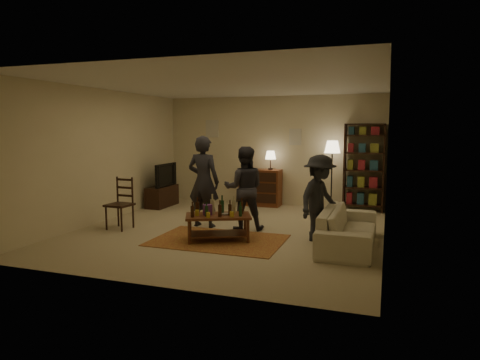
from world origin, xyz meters
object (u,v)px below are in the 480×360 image
at_px(dining_chair, 121,201).
at_px(sofa, 348,228).
at_px(tv_stand, 162,191).
at_px(person_right, 244,188).
at_px(bookshelf, 364,167).
at_px(dresser, 261,186).
at_px(person_by_sofa, 319,198).
at_px(person_left, 203,182).
at_px(coffee_table, 218,218).
at_px(floor_lamp, 332,152).

xyz_separation_m(dining_chair, sofa, (4.21, 0.12, -0.22)).
distance_m(tv_stand, person_right, 3.17).
distance_m(dining_chair, bookshelf, 5.41).
bearing_deg(tv_stand, bookshelf, 11.80).
distance_m(sofa, person_right, 2.10).
distance_m(dresser, person_by_sofa, 3.51).
bearing_deg(tv_stand, person_left, -41.94).
height_order(bookshelf, sofa, bookshelf).
bearing_deg(dresser, sofa, -52.46).
height_order(dining_chair, tv_stand, tv_stand).
relative_size(dresser, person_right, 0.86).
bearing_deg(coffee_table, floor_lamp, 66.73).
bearing_deg(person_by_sofa, tv_stand, 87.94).
height_order(tv_stand, person_by_sofa, person_by_sofa).
relative_size(coffee_table, dining_chair, 1.24).
relative_size(bookshelf, person_right, 1.28).
distance_m(coffee_table, bookshelf, 4.21).
height_order(coffee_table, sofa, coffee_table).
relative_size(dining_chair, person_right, 0.64).
height_order(dining_chair, person_left, person_left).
xyz_separation_m(tv_stand, dresser, (2.25, 0.91, 0.09)).
xyz_separation_m(dresser, person_left, (-0.40, -2.58, 0.41)).
distance_m(floor_lamp, person_by_sofa, 2.96).
height_order(dining_chair, floor_lamp, floor_lamp).
xyz_separation_m(dresser, person_by_sofa, (1.89, -2.95, 0.26)).
bearing_deg(dresser, dining_chair, -119.33).
bearing_deg(bookshelf, dresser, -178.43).
distance_m(tv_stand, sofa, 5.14).
distance_m(tv_stand, bookshelf, 4.84).
distance_m(dresser, bookshelf, 2.50).
bearing_deg(person_left, person_by_sofa, 174.34).
xyz_separation_m(sofa, person_left, (-2.79, 0.53, 0.58)).
bearing_deg(bookshelf, person_by_sofa, -100.26).
relative_size(coffee_table, dresser, 0.91).
bearing_deg(floor_lamp, coffee_table, -113.27).
relative_size(bookshelf, sofa, 0.97).
height_order(dresser, person_right, person_right).
height_order(tv_stand, bookshelf, bookshelf).
height_order(coffee_table, person_left, person_left).
bearing_deg(dresser, person_by_sofa, -57.29).
distance_m(coffee_table, person_right, 1.01).
bearing_deg(person_left, coffee_table, 129.95).
distance_m(coffee_table, tv_stand, 3.59).
distance_m(tv_stand, person_by_sofa, 4.63).
xyz_separation_m(person_right, person_by_sofa, (1.47, -0.38, -0.05)).
bearing_deg(tv_stand, person_right, -31.63).
bearing_deg(floor_lamp, dining_chair, -138.22).
bearing_deg(coffee_table, person_by_sofa, 18.06).
distance_m(bookshelf, person_right, 3.32).
relative_size(tv_stand, floor_lamp, 0.65).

